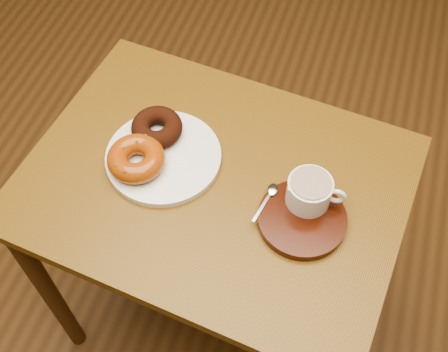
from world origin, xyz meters
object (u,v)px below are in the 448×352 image
(donut_plate, at_px, (164,157))
(saucer, at_px, (302,219))
(coffee_cup, at_px, (310,191))
(cafe_table, at_px, (215,208))

(donut_plate, distance_m, saucer, 0.30)
(donut_plate, bearing_deg, coffee_cup, -3.57)
(donut_plate, bearing_deg, saucer, -10.92)
(cafe_table, height_order, saucer, saucer)
(cafe_table, bearing_deg, saucer, -6.30)
(donut_plate, relative_size, coffee_cup, 2.09)
(donut_plate, height_order, saucer, saucer)
(donut_plate, distance_m, coffee_cup, 0.30)
(cafe_table, bearing_deg, coffee_cup, 5.48)
(donut_plate, xyz_separation_m, saucer, (0.29, -0.06, 0.00))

